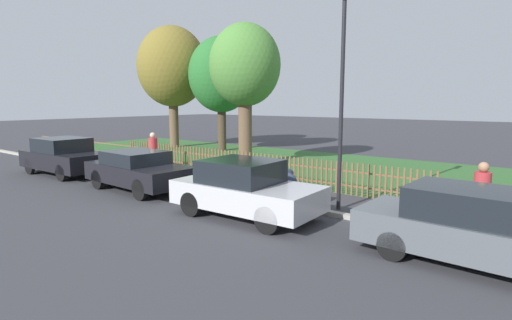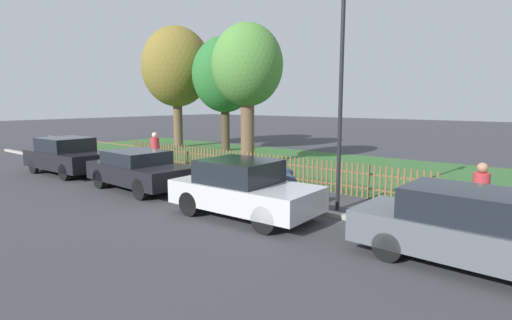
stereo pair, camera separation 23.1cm
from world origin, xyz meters
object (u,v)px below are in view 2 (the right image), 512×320
parked_car_silver_hatchback (68,156)px  street_lamp (340,69)px  pedestrian_near_fence (155,151)px  parked_car_navy_estate (243,188)px  covered_motorcycle (274,179)px  tree_mid_park (247,67)px  tree_nearest_kerb (176,67)px  parked_car_black_saloon (140,169)px  tree_behind_motorcycle (225,75)px  pedestrian_by_lamp (480,196)px  parked_car_red_compact (477,230)px

parked_car_silver_hatchback → street_lamp: 11.85m
pedestrian_near_fence → parked_car_navy_estate: bearing=-60.7°
covered_motorcycle → tree_mid_park: bearing=142.0°
covered_motorcycle → tree_mid_park: 7.71m
tree_nearest_kerb → tree_mid_park: 8.90m
parked_car_silver_hatchback → parked_car_navy_estate: (9.70, -0.12, -0.01)m
tree_mid_park → covered_motorcycle: bearing=-42.5°
parked_car_black_saloon → tree_behind_motorcycle: 11.74m
parked_car_black_saloon → pedestrian_by_lamp: pedestrian_by_lamp is taller
parked_car_black_saloon → tree_nearest_kerb: (-9.08, 9.27, 4.45)m
pedestrian_near_fence → covered_motorcycle: bearing=-43.2°
street_lamp → parked_car_silver_hatchback: bearing=-170.5°
tree_nearest_kerb → street_lamp: size_ratio=1.27×
parked_car_silver_hatchback → pedestrian_by_lamp: pedestrian_by_lamp is taller
tree_behind_motorcycle → tree_mid_park: tree_behind_motorcycle is taller
parked_car_navy_estate → pedestrian_by_lamp: pedestrian_by_lamp is taller
tree_behind_motorcycle → pedestrian_by_lamp: (15.17, -8.06, -3.57)m
parked_car_black_saloon → covered_motorcycle: bearing=27.0°
parked_car_red_compact → covered_motorcycle: parked_car_red_compact is taller
parked_car_black_saloon → parked_car_red_compact: bearing=1.8°
parked_car_black_saloon → tree_mid_park: 7.51m
tree_nearest_kerb → pedestrian_by_lamp: tree_nearest_kerb is taller
pedestrian_near_fence → pedestrian_by_lamp: (11.83, -0.39, -0.03)m
parked_car_silver_hatchback → pedestrian_near_fence: bearing=34.9°
pedestrian_by_lamp → parked_car_black_saloon: bearing=52.1°
pedestrian_near_fence → parked_car_red_compact: bearing=-52.0°
parked_car_black_saloon → covered_motorcycle: size_ratio=2.15×
tree_nearest_kerb → parked_car_navy_estate: bearing=-34.3°
parked_car_silver_hatchback → parked_car_black_saloon: bearing=-0.7°
tree_behind_motorcycle → street_lamp: bearing=-34.2°
parked_car_silver_hatchback → tree_behind_motorcycle: tree_behind_motorcycle is taller
parked_car_red_compact → pedestrian_by_lamp: 1.81m
tree_mid_park → parked_car_silver_hatchback: bearing=-122.8°
parked_car_black_saloon → tree_behind_motorcycle: tree_behind_motorcycle is taller
tree_behind_motorcycle → tree_mid_park: 5.69m
parked_car_silver_hatchback → parked_car_black_saloon: parked_car_silver_hatchback is taller
parked_car_black_saloon → tree_nearest_kerb: 13.72m
parked_car_black_saloon → tree_behind_motorcycle: bearing=120.5°
covered_motorcycle → pedestrian_by_lamp: 5.71m
tree_nearest_kerb → pedestrian_by_lamp: 20.86m
covered_motorcycle → tree_nearest_kerb: tree_nearest_kerb is taller
parked_car_navy_estate → tree_nearest_kerb: size_ratio=0.51×
pedestrian_by_lamp → covered_motorcycle: bearing=39.9°
parked_car_black_saloon → pedestrian_by_lamp: 10.05m
parked_car_silver_hatchback → parked_car_red_compact: parked_car_silver_hatchback is taller
parked_car_navy_estate → pedestrian_near_fence: pedestrian_near_fence is taller
parked_car_black_saloon → parked_car_red_compact: size_ratio=0.92×
parked_car_silver_hatchback → tree_mid_park: tree_mid_park is taller
parked_car_red_compact → pedestrian_by_lamp: (-0.28, 1.77, 0.25)m
parked_car_navy_estate → parked_car_red_compact: parked_car_navy_estate is taller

